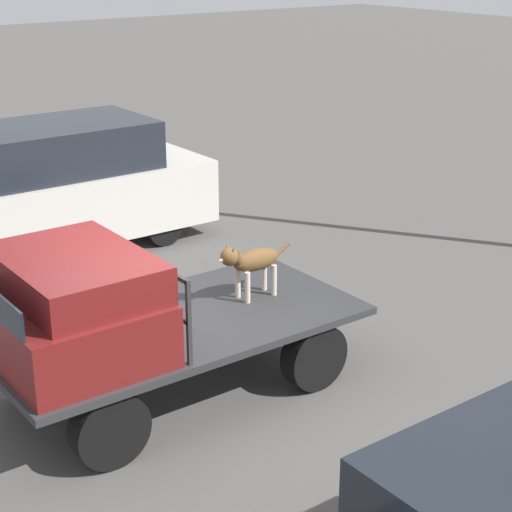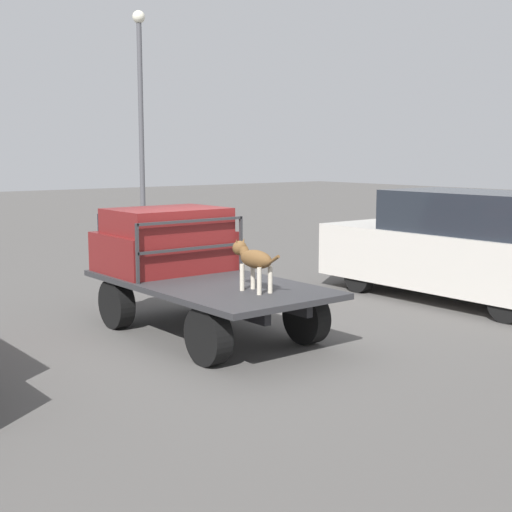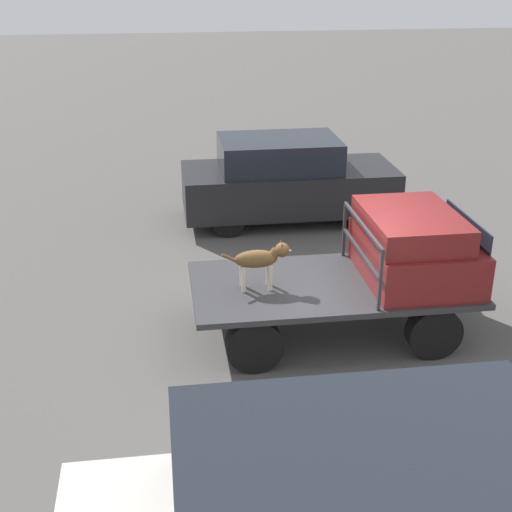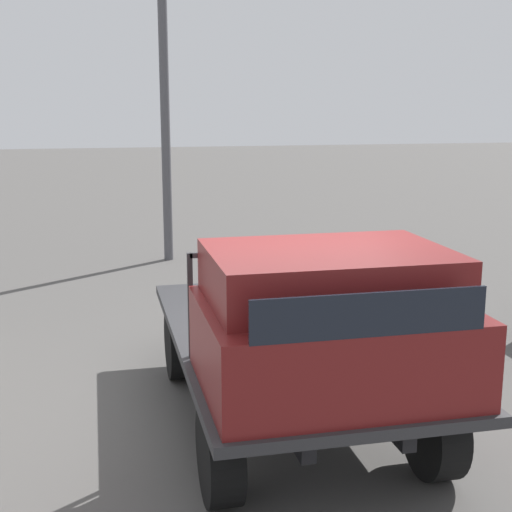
# 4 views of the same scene
# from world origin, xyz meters

# --- Properties ---
(ground_plane) EXTENTS (80.00, 80.00, 0.00)m
(ground_plane) POSITION_xyz_m (0.00, 0.00, 0.00)
(ground_plane) COLOR #514F4C
(flatbed_truck) EXTENTS (3.85, 1.94, 0.79)m
(flatbed_truck) POSITION_xyz_m (0.00, 0.00, 0.58)
(flatbed_truck) COLOR black
(flatbed_truck) RESTS_ON ground
(truck_cab) EXTENTS (1.42, 1.82, 0.96)m
(truck_cab) POSITION_xyz_m (1.13, 0.00, 1.24)
(truck_cab) COLOR maroon
(truck_cab) RESTS_ON flatbed_truck
(truck_headboard) EXTENTS (0.04, 1.82, 0.84)m
(truck_headboard) POSITION_xyz_m (0.38, 0.00, 1.34)
(truck_headboard) COLOR #2D2D30
(truck_headboard) RESTS_ON flatbed_truck
(dog) EXTENTS (0.95, 0.24, 0.67)m
(dog) POSITION_xyz_m (-0.99, -0.04, 1.21)
(dog) COLOR beige
(dog) RESTS_ON flatbed_truck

